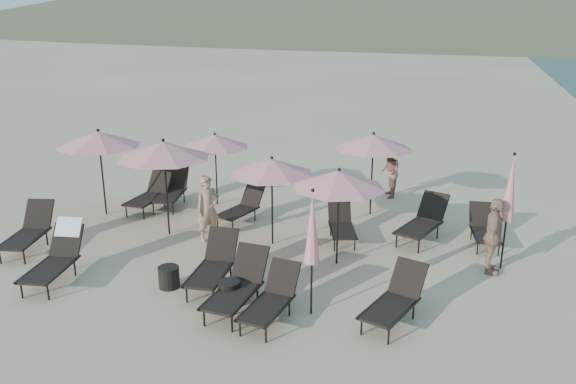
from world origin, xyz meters
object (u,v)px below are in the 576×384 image
(lounger_0, at_px, (29,231))
(side_table_0, at_px, (169,277))
(umbrella_open_5, at_px, (99,139))
(lounger_7, at_px, (171,189))
(beachgoer_a, at_px, (208,209))
(side_table_1, at_px, (229,293))
(lounger_3, at_px, (238,285))
(umbrella_closed_1, at_px, (510,189))
(lounger_4, at_px, (271,298))
(lounger_10, at_px, (423,221))
(umbrella_open_2, at_px, (339,179))
(lounger_2, at_px, (214,264))
(umbrella_open_0, at_px, (164,150))
(beachgoer_b, at_px, (389,172))
(lounger_5, at_px, (395,299))
(umbrella_open_4, at_px, (373,142))
(lounger_9, at_px, (341,224))
(lounger_11, at_px, (484,228))
(lounger_6, at_px, (150,193))
(lounger_1, at_px, (57,255))
(beachgoer_c, at_px, (493,236))
(umbrella_closed_0, at_px, (312,228))
(lounger_8, at_px, (242,207))
(umbrella_open_3, at_px, (215,141))
(umbrella_open_1, at_px, (272,167))

(lounger_0, xyz_separation_m, side_table_0, (4.06, -0.70, -0.25))
(umbrella_open_5, bearing_deg, lounger_7, 41.89)
(beachgoer_a, bearing_deg, side_table_1, -107.88)
(lounger_0, height_order, lounger_3, lounger_0)
(umbrella_open_5, height_order, umbrella_closed_1, umbrella_closed_1)
(lounger_4, height_order, umbrella_closed_1, umbrella_closed_1)
(lounger_10, distance_m, umbrella_open_2, 3.00)
(lounger_0, bearing_deg, lounger_2, -18.74)
(umbrella_open_5, relative_size, side_table_0, 5.45)
(umbrella_open_0, xyz_separation_m, beachgoer_b, (4.81, 4.73, -1.40))
(lounger_5, bearing_deg, lounger_10, 105.84)
(umbrella_open_4, bearing_deg, lounger_9, -99.92)
(lounger_11, xyz_separation_m, side_table_0, (-6.06, -4.35, -0.18))
(lounger_6, xyz_separation_m, beachgoer_a, (2.58, -1.59, 0.35))
(lounger_1, xyz_separation_m, beachgoer_c, (8.57, 3.07, 0.30))
(umbrella_closed_0, bearing_deg, lounger_10, 69.43)
(lounger_8, distance_m, umbrella_closed_0, 5.29)
(lounger_3, bearing_deg, lounger_7, 133.10)
(umbrella_open_0, distance_m, umbrella_open_5, 2.54)
(beachgoer_a, bearing_deg, umbrella_open_4, -8.06)
(umbrella_open_3, distance_m, beachgoer_c, 7.92)
(umbrella_open_2, distance_m, umbrella_open_4, 3.46)
(lounger_2, relative_size, umbrella_open_5, 0.74)
(umbrella_open_5, bearing_deg, lounger_4, -32.05)
(lounger_3, xyz_separation_m, umbrella_open_5, (-5.52, 3.71, 1.65))
(lounger_5, bearing_deg, lounger_3, -153.86)
(umbrella_closed_1, distance_m, side_table_1, 6.18)
(beachgoer_a, bearing_deg, umbrella_open_1, -40.78)
(umbrella_open_1, bearing_deg, umbrella_closed_1, 2.67)
(umbrella_open_0, height_order, beachgoer_a, umbrella_open_0)
(umbrella_open_5, distance_m, beachgoer_b, 8.33)
(lounger_5, bearing_deg, beachgoer_c, 75.18)
(lounger_9, bearing_deg, lounger_4, -114.26)
(lounger_11, bearing_deg, umbrella_closed_0, -133.08)
(lounger_11, bearing_deg, lounger_2, -151.78)
(umbrella_open_0, bearing_deg, beachgoer_b, 44.53)
(lounger_8, xyz_separation_m, umbrella_open_2, (3.01, -1.82, 1.52))
(lounger_8, bearing_deg, lounger_10, 16.80)
(lounger_7, xyz_separation_m, beachgoer_b, (5.84, 2.71, 0.29))
(lounger_9, xyz_separation_m, beachgoer_b, (0.61, 3.74, 0.36))
(lounger_5, distance_m, umbrella_open_2, 2.99)
(umbrella_open_1, relative_size, beachgoer_b, 1.41)
(lounger_9, xyz_separation_m, umbrella_open_1, (-1.51, -0.78, 1.51))
(lounger_4, bearing_deg, umbrella_closed_0, 38.64)
(lounger_1, distance_m, side_table_0, 2.43)
(lounger_8, height_order, umbrella_open_1, umbrella_open_1)
(lounger_10, distance_m, umbrella_open_3, 6.16)
(lounger_4, xyz_separation_m, side_table_1, (-0.93, 0.25, -0.18))
(lounger_2, distance_m, beachgoer_c, 5.86)
(lounger_0, xyz_separation_m, lounger_11, (10.12, 3.64, -0.07))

